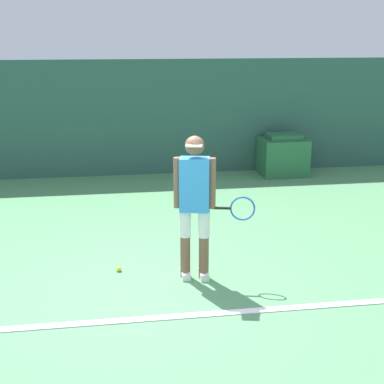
% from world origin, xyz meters
% --- Properties ---
extents(ground_plane, '(24.00, 24.00, 0.00)m').
position_xyz_m(ground_plane, '(0.00, 0.00, 0.00)').
color(ground_plane, '#518C5B').
extents(back_wall, '(24.00, 0.10, 2.34)m').
position_xyz_m(back_wall, '(0.00, 5.35, 1.17)').
color(back_wall, '#2D564C').
rests_on(back_wall, ground_plane).
extents(court_baseline, '(21.60, 0.10, 0.01)m').
position_xyz_m(court_baseline, '(0.00, -0.64, 0.01)').
color(court_baseline, white).
rests_on(court_baseline, ground_plane).
extents(tennis_player, '(0.92, 0.32, 1.72)m').
position_xyz_m(tennis_player, '(0.61, 0.27, 0.96)').
color(tennis_player, brown).
rests_on(tennis_player, ground_plane).
extents(tennis_ball, '(0.07, 0.07, 0.07)m').
position_xyz_m(tennis_ball, '(-0.30, 0.58, 0.03)').
color(tennis_ball, '#D1E533').
rests_on(tennis_ball, ground_plane).
extents(covered_chair, '(0.93, 0.77, 0.85)m').
position_xyz_m(covered_chair, '(3.15, 4.87, 0.40)').
color(covered_chair, '#28663D').
rests_on(covered_chair, ground_plane).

